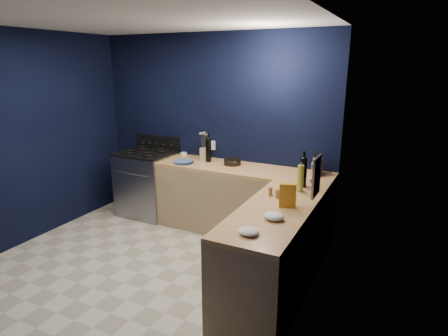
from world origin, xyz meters
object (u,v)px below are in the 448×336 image
Objects in this scene: gas_range at (148,184)px; plate_stack at (183,162)px; crouton_bag at (288,195)px; knife_block at (318,167)px; utensil_crock at (204,154)px.

plate_stack is at bearing -9.54° from gas_range.
gas_range is 4.04× the size of crouton_bag.
gas_range is at bearing 138.27° from crouton_bag.
knife_block is 0.85× the size of crouton_bag.
knife_block is at bearing 3.31° from gas_range.
gas_range is at bearing -179.92° from knife_block.
crouton_bag is at bearing -23.01° from gas_range.
crouton_bag is at bearing -38.05° from utensil_crock.
knife_block is at bearing 8.62° from plate_stack.
knife_block is at bearing 70.71° from crouton_bag.
plate_stack is 0.36m from utensil_crock.
utensil_crock is 0.66× the size of crouton_bag.
knife_block is (2.46, 0.14, 0.54)m from gas_range.
gas_range is 2.52m from knife_block.
knife_block reaches higher than plate_stack.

